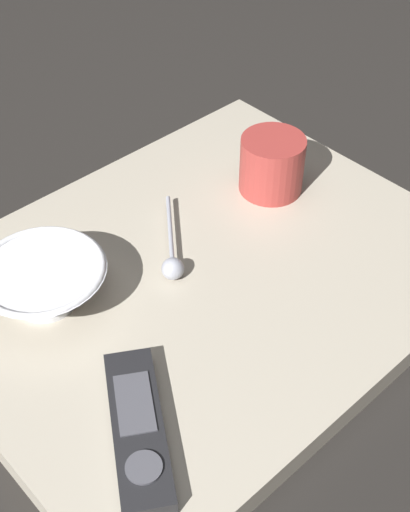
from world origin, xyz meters
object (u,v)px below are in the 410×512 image
at_px(coffee_mug, 272,165).
at_px(tv_remote_near, 138,428).
at_px(cereal_bowl, 43,282).
at_px(teaspoon, 172,262).

distance_m(coffee_mug, tv_remote_near, 0.44).
xyz_separation_m(coffee_mug, tv_remote_near, (-0.40, -0.19, -0.03)).
bearing_deg(coffee_mug, cereal_bowl, 175.33).
distance_m(cereal_bowl, teaspoon, 0.16).
bearing_deg(cereal_bowl, tv_remote_near, -99.10).
relative_size(cereal_bowl, coffee_mug, 1.70).
relative_size(coffee_mug, tv_remote_near, 0.49).
relative_size(cereal_bowl, teaspoon, 1.21).
xyz_separation_m(teaspoon, tv_remote_near, (-0.18, -0.16, -0.00)).
distance_m(cereal_bowl, coffee_mug, 0.36).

